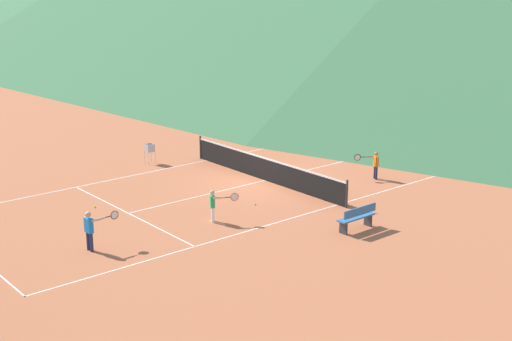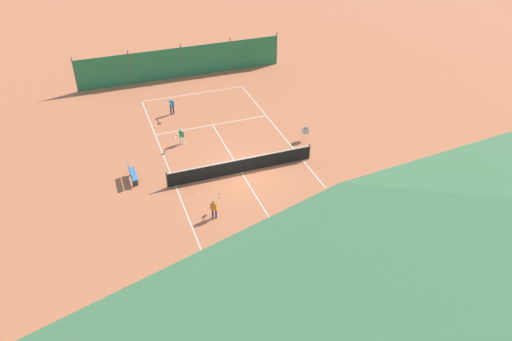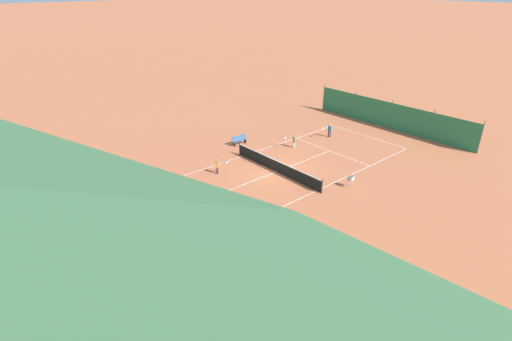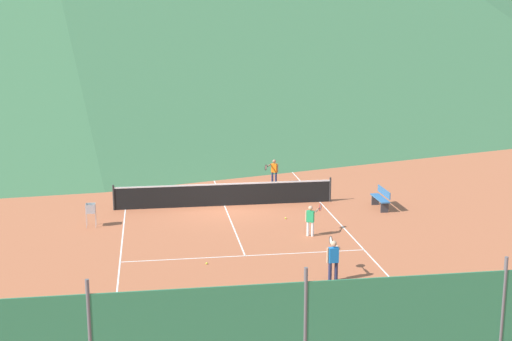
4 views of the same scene
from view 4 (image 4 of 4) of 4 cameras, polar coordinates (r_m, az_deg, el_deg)
ground_plane at (r=29.93m, az=-2.54°, el=-2.83°), size 600.00×600.00×0.00m
court_line_markings at (r=29.93m, az=-2.54°, el=-2.83°), size 8.25×23.85×0.01m
tennis_net at (r=29.80m, az=-2.55°, el=-1.90°), size 9.18×0.08×1.06m
windscreen_fence_far at (r=44.81m, az=-4.69°, el=3.97°), size 17.28×0.08×2.90m
windscreen_fence_near at (r=15.07m, az=3.93°, el=-13.45°), size 17.28×0.08×2.90m
player_near_baseline at (r=25.84m, az=4.43°, el=-3.81°), size 0.75×0.83×1.13m
player_near_service at (r=21.62m, az=6.19°, el=-6.91°), size 0.43×1.06×1.27m
player_far_baseline at (r=33.60m, az=1.42°, el=0.07°), size 0.75×0.85×1.16m
tennis_ball_alley_right at (r=23.13m, az=-3.97°, el=-7.42°), size 0.07×0.07×0.07m
tennis_ball_by_net_left at (r=31.37m, az=3.29°, el=-2.06°), size 0.07×0.07×0.07m
tennis_ball_near_corner at (r=40.64m, az=-4.48°, el=1.28°), size 0.07×0.07×0.07m
tennis_ball_by_net_right at (r=28.01m, az=2.39°, el=-3.84°), size 0.07×0.07×0.07m
tennis_ball_mid_court at (r=38.65m, az=-7.26°, el=0.63°), size 0.07×0.07×0.07m
ball_hopper at (r=27.56m, az=-13.10°, el=-3.09°), size 0.36×0.36×0.89m
courtside_bench at (r=29.81m, az=9.98°, el=-2.18°), size 0.36×1.50×0.84m
alpine_chalet at (r=69.86m, az=2.06°, el=10.75°), size 13.00×10.00×11.20m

